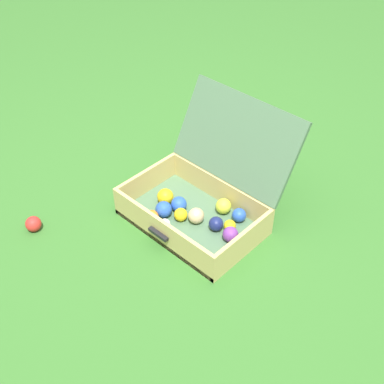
{
  "coord_description": "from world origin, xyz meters",
  "views": [
    {
      "loc": [
        1.14,
        -1.27,
        1.62
      ],
      "look_at": [
        -0.03,
        -0.04,
        0.19
      ],
      "focal_mm": 46.12,
      "sensor_mm": 36.0,
      "label": 1
    }
  ],
  "objects": [
    {
      "name": "open_suitcase",
      "position": [
        -0.03,
        0.03,
        0.12
      ],
      "size": [
        0.63,
        0.63,
        0.52
      ],
      "color": "#4C7051",
      "rests_on": "ground"
    },
    {
      "name": "stray_ball_on_grass",
      "position": [
        -0.53,
        -0.58,
        0.04
      ],
      "size": [
        0.07,
        0.07,
        0.07
      ],
      "primitive_type": "sphere",
      "color": "red",
      "rests_on": "ground"
    },
    {
      "name": "ground_plane",
      "position": [
        0.0,
        0.0,
        0.0
      ],
      "size": [
        16.0,
        16.0,
        0.0
      ],
      "primitive_type": "plane",
      "color": "#336B28"
    }
  ]
}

